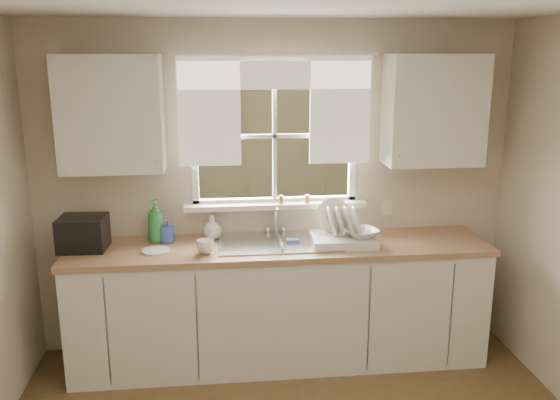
{
  "coord_description": "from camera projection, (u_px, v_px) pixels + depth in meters",
  "views": [
    {
      "loc": [
        -0.44,
        -2.37,
        2.27
      ],
      "look_at": [
        0.0,
        1.65,
        1.25
      ],
      "focal_mm": 38.0,
      "sensor_mm": 36.0,
      "label": 1
    }
  ],
  "objects": [
    {
      "name": "room_walls",
      "position": [
        324.0,
        301.0,
        2.52
      ],
      "size": [
        3.62,
        4.02,
        2.5
      ],
      "color": "beige",
      "rests_on": "ground"
    },
    {
      "name": "window",
      "position": [
        275.0,
        158.0,
        4.45
      ],
      "size": [
        1.38,
        0.16,
        1.06
      ],
      "color": "white",
      "rests_on": "room_walls"
    },
    {
      "name": "curtains",
      "position": [
        275.0,
        99.0,
        4.29
      ],
      "size": [
        1.5,
        0.03,
        0.81
      ],
      "color": "white",
      "rests_on": "room_walls"
    },
    {
      "name": "base_cabinets",
      "position": [
        280.0,
        305.0,
        4.4
      ],
      "size": [
        3.0,
        0.62,
        0.87
      ],
      "primitive_type": "cube",
      "color": "silver",
      "rests_on": "ground"
    },
    {
      "name": "countertop",
      "position": [
        280.0,
        247.0,
        4.29
      ],
      "size": [
        3.04,
        0.65,
        0.04
      ],
      "primitive_type": "cube",
      "color": "#A37851",
      "rests_on": "base_cabinets"
    },
    {
      "name": "upper_cabinet_left",
      "position": [
        111.0,
        114.0,
        4.07
      ],
      "size": [
        0.7,
        0.33,
        0.8
      ],
      "primitive_type": "cube",
      "color": "silver",
      "rests_on": "room_walls"
    },
    {
      "name": "upper_cabinet_right",
      "position": [
        434.0,
        110.0,
        4.31
      ],
      "size": [
        0.7,
        0.33,
        0.8
      ],
      "primitive_type": "cube",
      "color": "silver",
      "rests_on": "room_walls"
    },
    {
      "name": "wall_outlet",
      "position": [
        387.0,
        208.0,
        4.63
      ],
      "size": [
        0.08,
        0.01,
        0.12
      ],
      "primitive_type": "cube",
      "color": "beige",
      "rests_on": "room_walls"
    },
    {
      "name": "sill_jars",
      "position": [
        294.0,
        199.0,
        4.48
      ],
      "size": [
        0.24,
        0.04,
        0.06
      ],
      "color": "brown",
      "rests_on": "window"
    },
    {
      "name": "sink",
      "position": [
        279.0,
        252.0,
        4.33
      ],
      "size": [
        0.88,
        0.52,
        0.4
      ],
      "color": "#B7B7BC",
      "rests_on": "countertop"
    },
    {
      "name": "dish_rack",
      "position": [
        343.0,
        234.0,
        4.29
      ],
      "size": [
        0.47,
        0.36,
        0.31
      ],
      "color": "silver",
      "rests_on": "countertop"
    },
    {
      "name": "bowl",
      "position": [
        362.0,
        233.0,
        4.25
      ],
      "size": [
        0.29,
        0.29,
        0.06
      ],
      "primitive_type": "imported",
      "rotation": [
        0.0,
        0.0,
        0.33
      ],
      "color": "silver",
      "rests_on": "dish_rack"
    },
    {
      "name": "soap_bottle_a",
      "position": [
        155.0,
        221.0,
        4.31
      ],
      "size": [
        0.16,
        0.16,
        0.31
      ],
      "primitive_type": "imported",
      "rotation": [
        0.0,
        0.0,
        -0.38
      ],
      "color": "#2C873F",
      "rests_on": "countertop"
    },
    {
      "name": "soap_bottle_b",
      "position": [
        168.0,
        231.0,
        4.32
      ],
      "size": [
        0.09,
        0.09,
        0.18
      ],
      "primitive_type": "imported",
      "rotation": [
        0.0,
        0.0,
        -0.18
      ],
      "color": "blue",
      "rests_on": "countertop"
    },
    {
      "name": "soap_bottle_c",
      "position": [
        212.0,
        227.0,
        4.39
      ],
      "size": [
        0.14,
        0.14,
        0.18
      ],
      "primitive_type": "imported",
      "rotation": [
        0.0,
        0.0,
        -0.0
      ],
      "color": "beige",
      "rests_on": "countertop"
    },
    {
      "name": "saucer",
      "position": [
        156.0,
        251.0,
        4.13
      ],
      "size": [
        0.19,
        0.19,
        0.01
      ],
      "primitive_type": "cylinder",
      "color": "white",
      "rests_on": "countertop"
    },
    {
      "name": "cup",
      "position": [
        205.0,
        247.0,
        4.08
      ],
      "size": [
        0.16,
        0.16,
        0.1
      ],
      "primitive_type": "imported",
      "rotation": [
        0.0,
        0.0,
        -0.43
      ],
      "color": "silver",
      "rests_on": "countertop"
    },
    {
      "name": "black_appliance",
      "position": [
        83.0,
        233.0,
        4.16
      ],
      "size": [
        0.34,
        0.3,
        0.24
      ],
      "primitive_type": "cube",
      "rotation": [
        0.0,
        0.0,
        -0.06
      ],
      "color": "black",
      "rests_on": "countertop"
    }
  ]
}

